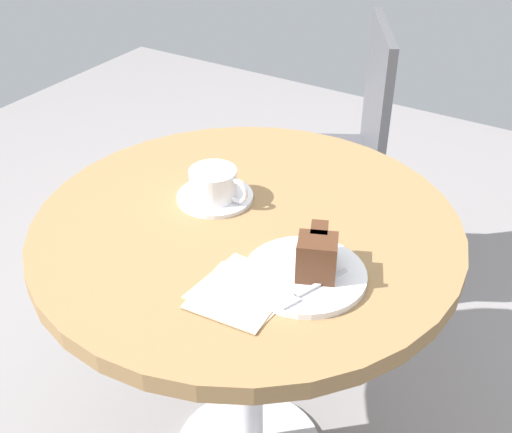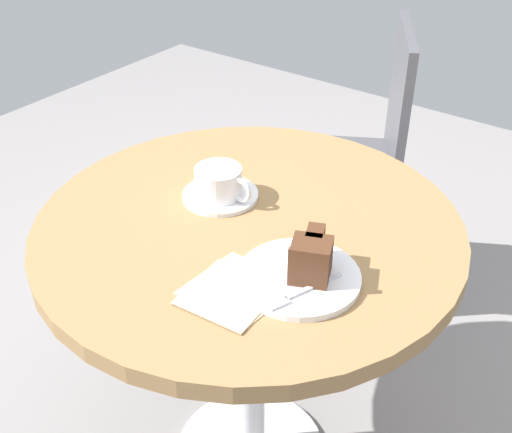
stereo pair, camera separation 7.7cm
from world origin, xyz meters
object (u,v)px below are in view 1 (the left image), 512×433
object	(u,v)px
fork	(305,292)
napkin	(241,293)
saucer	(215,197)
cake_slice	(317,255)
cafe_chair	(340,144)
coffee_cup	(214,183)
teaspoon	(212,180)
cake_plate	(305,275)

from	to	relation	value
fork	napkin	xyz separation A→B (m)	(-0.09, -0.04, -0.01)
saucer	cake_slice	xyz separation A→B (m)	(0.28, -0.11, 0.04)
cafe_chair	saucer	bearing A→B (deg)	-26.28
coffee_cup	teaspoon	size ratio (longest dim) A/B	1.42
saucer	cake_slice	size ratio (longest dim) A/B	1.43
fork	cafe_chair	size ratio (longest dim) A/B	0.16
cake_slice	fork	bearing A→B (deg)	-79.95
cafe_chair	fork	bearing A→B (deg)	-8.19
teaspoon	cake_plate	world-z (taller)	teaspoon
coffee_cup	cafe_chair	size ratio (longest dim) A/B	0.15
saucer	teaspoon	xyz separation A→B (m)	(-0.04, 0.04, 0.01)
cake_plate	saucer	bearing A→B (deg)	154.85
saucer	napkin	size ratio (longest dim) A/B	0.91
coffee_cup	napkin	xyz separation A→B (m)	(0.20, -0.21, -0.04)
saucer	cake_plate	bearing A→B (deg)	-25.15
saucer	napkin	distance (m)	0.29
saucer	cake_plate	size ratio (longest dim) A/B	0.73
cake_slice	cafe_chair	xyz separation A→B (m)	(-0.32, 0.79, -0.23)
coffee_cup	cafe_chair	world-z (taller)	cafe_chair
saucer	teaspoon	bearing A→B (deg)	132.06
fork	teaspoon	bearing A→B (deg)	-102.45
fork	napkin	distance (m)	0.10
coffee_cup	teaspoon	world-z (taller)	coffee_cup
napkin	cafe_chair	bearing A→B (deg)	104.61
coffee_cup	fork	size ratio (longest dim) A/B	0.90
coffee_cup	napkin	world-z (taller)	coffee_cup
fork	cafe_chair	bearing A→B (deg)	-138.58
teaspoon	napkin	world-z (taller)	teaspoon
cake_plate	cafe_chair	xyz separation A→B (m)	(-0.30, 0.81, -0.19)
cake_plate	fork	size ratio (longest dim) A/B	1.47
cake_plate	cake_slice	distance (m)	0.04
saucer	napkin	bearing A→B (deg)	-47.19
cake_plate	cake_slice	world-z (taller)	cake_slice
teaspoon	cafe_chair	world-z (taller)	cafe_chair
coffee_cup	cake_slice	size ratio (longest dim) A/B	1.19
teaspoon	fork	bearing A→B (deg)	-97.60
fork	cake_plate	bearing A→B (deg)	-131.61
saucer	coffee_cup	bearing A→B (deg)	-61.42
cake_slice	napkin	distance (m)	0.14
cafe_chair	teaspoon	bearing A→B (deg)	-29.40
fork	coffee_cup	bearing A→B (deg)	-99.46
saucer	napkin	world-z (taller)	saucer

